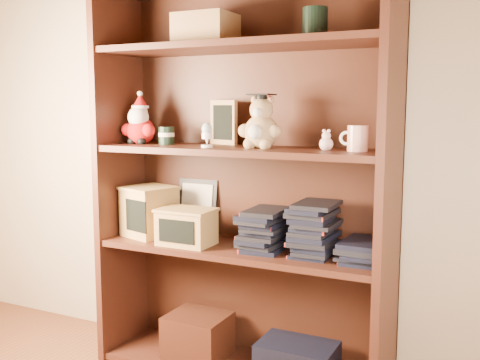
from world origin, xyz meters
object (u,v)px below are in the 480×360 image
(grad_teddy_bear, at_px, (261,127))
(treats_box, at_px, (149,211))
(bookcase, at_px, (245,189))
(teacher_mug, at_px, (357,138))

(grad_teddy_bear, relative_size, treats_box, 0.87)
(bookcase, distance_m, grad_teddy_bear, 0.28)
(grad_teddy_bear, height_order, treats_box, grad_teddy_bear)
(grad_teddy_bear, relative_size, teacher_mug, 2.04)
(bookcase, relative_size, treats_box, 6.52)
(teacher_mug, relative_size, treats_box, 0.43)
(grad_teddy_bear, distance_m, treats_box, 0.65)
(bookcase, distance_m, treats_box, 0.46)
(treats_box, bearing_deg, teacher_mug, 0.06)
(bookcase, height_order, teacher_mug, bookcase)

